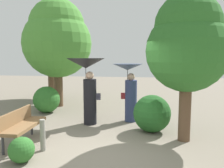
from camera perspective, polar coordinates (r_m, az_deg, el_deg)
ground_plane at (r=5.29m, az=-4.84°, el=-17.02°), size 40.00×40.00×0.00m
person_left at (r=7.22m, az=-6.18°, el=1.80°), size 1.20×1.20×2.10m
person_right at (r=7.55m, az=4.33°, el=-0.12°), size 0.98×0.98×1.91m
park_bench at (r=6.09m, az=-21.57°, el=-9.14°), size 0.54×1.52×0.83m
tree_near_left at (r=12.16m, az=-15.09°, el=9.97°), size 2.39×2.39×4.32m
tree_near_right at (r=5.98m, az=18.26°, el=9.58°), size 2.02×2.02×3.69m
tree_mid_left at (r=10.15m, az=-13.49°, el=11.09°), size 2.90×2.90×4.59m
bush_path_left at (r=5.14m, az=-21.65°, el=-15.01°), size 0.52×0.52×0.52m
bush_path_right at (r=6.65m, az=9.94°, el=-7.26°), size 1.06×1.06×1.06m
bush_behind_bench at (r=9.17m, az=-15.99°, el=-3.75°), size 1.02×1.02×1.02m
path_marker_post at (r=5.55m, az=-16.89°, el=-12.11°), size 0.12×0.12×0.73m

